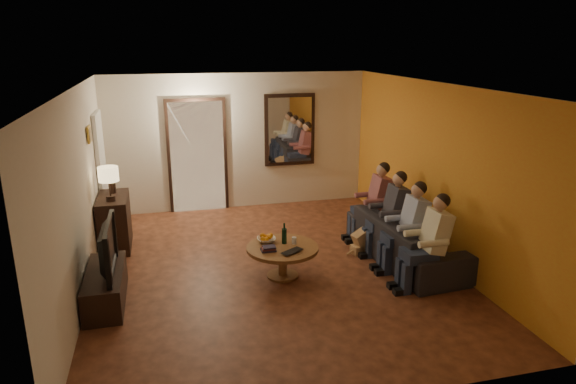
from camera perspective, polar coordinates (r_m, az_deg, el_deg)
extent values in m
cube|color=#3D1B10|center=(7.52, -1.68, -8.49)|extent=(5.00, 6.00, 0.01)
cube|color=white|center=(6.84, -1.87, 11.66)|extent=(5.00, 6.00, 0.01)
cube|color=beige|center=(9.95, -5.49, 5.56)|extent=(5.00, 0.02, 2.60)
cube|color=beige|center=(4.36, 6.81, -9.12)|extent=(5.00, 0.02, 2.60)
cube|color=beige|center=(7.00, -22.18, -0.30)|extent=(0.02, 6.00, 2.60)
cube|color=beige|center=(7.97, 16.09, 2.22)|extent=(0.02, 6.00, 2.60)
cube|color=orange|center=(7.96, 16.03, 2.22)|extent=(0.01, 6.00, 2.60)
cube|color=#FFE0A5|center=(9.90, -10.02, 3.84)|extent=(1.00, 0.06, 2.10)
cube|color=black|center=(9.89, -10.02, 3.83)|extent=(1.12, 0.04, 2.22)
cube|color=silver|center=(9.95, -8.55, 3.10)|extent=(0.45, 0.03, 1.70)
cube|color=black|center=(10.07, 0.19, 6.92)|extent=(1.00, 0.05, 1.40)
cube|color=white|center=(10.04, 0.23, 6.90)|extent=(0.86, 0.02, 1.26)
cube|color=white|center=(9.28, -19.95, 2.05)|extent=(0.06, 0.85, 2.04)
cube|color=#B28C33|center=(8.14, -21.22, 6.01)|extent=(0.03, 0.28, 0.24)
cube|color=brown|center=(8.14, -21.12, 6.01)|extent=(0.01, 0.22, 0.18)
cube|color=black|center=(8.57, -18.70, -3.18)|extent=(0.45, 0.94, 0.84)
cube|color=black|center=(6.92, -19.61, -9.89)|extent=(0.45, 1.27, 0.42)
imported|color=black|center=(6.72, -20.04, -5.86)|extent=(1.09, 0.14, 0.63)
imported|color=black|center=(7.86, 12.86, -5.17)|extent=(2.31, 1.04, 0.66)
cylinder|color=brown|center=(7.19, -0.61, -7.72)|extent=(1.00, 1.00, 0.45)
imported|color=white|center=(7.26, -2.41, -5.32)|extent=(0.26, 0.26, 0.06)
cylinder|color=silver|center=(7.17, 0.69, -5.42)|extent=(0.06, 0.06, 0.10)
imported|color=black|center=(6.87, 0.74, -6.76)|extent=(0.39, 0.35, 0.03)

